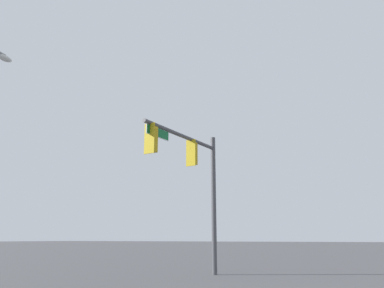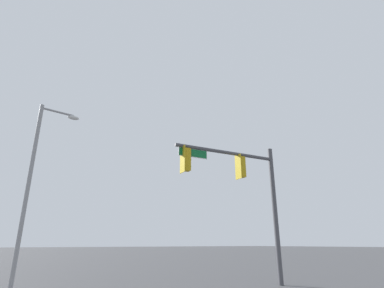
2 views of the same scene
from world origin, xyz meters
TOP-DOWN VIEW (x-y plane):
  - signal_pole_near at (-4.33, -7.30)m, footprint 5.92×1.03m

SIDE VIEW (x-z plane):
  - signal_pole_near at x=-4.33m, z-range 1.35..8.38m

